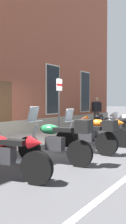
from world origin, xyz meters
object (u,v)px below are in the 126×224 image
object	(u,v)px
motorcycle_black_sport	(110,126)
motorcycle_white_sport	(125,123)
motorcycle_green_touring	(57,140)
parking_sign	(59,99)
motorcycle_orange_sport	(98,129)
motorcycle_silver_touring	(88,135)
pedestrian_dark_jacket	(96,110)

from	to	relation	value
motorcycle_black_sport	motorcycle_white_sport	xyz separation A→B (m)	(1.65, -0.05, 0.02)
motorcycle_green_touring	motorcycle_black_sport	distance (m)	4.28
parking_sign	motorcycle_black_sport	bearing A→B (deg)	-52.37
motorcycle_orange_sport	parking_sign	bearing A→B (deg)	86.16
motorcycle_silver_touring	pedestrian_dark_jacket	xyz separation A→B (m)	(7.01, 2.95, 0.49)
motorcycle_orange_sport	pedestrian_dark_jacket	world-z (taller)	pedestrian_dark_jacket
motorcycle_silver_touring	motorcycle_orange_sport	world-z (taller)	motorcycle_silver_touring
motorcycle_green_touring	pedestrian_dark_jacket	bearing A→B (deg)	18.68
motorcycle_black_sport	motorcycle_white_sport	bearing A→B (deg)	-1.84
pedestrian_dark_jacket	motorcycle_silver_touring	bearing A→B (deg)	-157.17
parking_sign	motorcycle_silver_touring	bearing A→B (deg)	-127.49
parking_sign	motorcycle_green_touring	bearing A→B (deg)	-147.84
motorcycle_green_touring	motorcycle_orange_sport	xyz separation A→B (m)	(2.94, 0.27, -0.02)
motorcycle_white_sport	parking_sign	xyz separation A→B (m)	(-2.86, 1.62, 1.03)
motorcycle_orange_sport	motorcycle_white_sport	world-z (taller)	motorcycle_white_sport
pedestrian_dark_jacket	motorcycle_white_sport	bearing A→B (deg)	-135.42
motorcycle_white_sport	pedestrian_dark_jacket	xyz separation A→B (m)	(2.63, 2.59, 0.46)
motorcycle_orange_sport	pedestrian_dark_jacket	distance (m)	6.20
motorcycle_black_sport	parking_sign	distance (m)	2.24
motorcycle_white_sport	motorcycle_silver_touring	bearing A→B (deg)	-175.29
motorcycle_white_sport	motorcycle_orange_sport	bearing A→B (deg)	-179.45
motorcycle_silver_touring	parking_sign	distance (m)	2.72
motorcycle_black_sport	parking_sign	size ratio (longest dim) A/B	0.90
motorcycle_green_touring	motorcycle_white_sport	xyz separation A→B (m)	(5.92, 0.30, -0.00)
pedestrian_dark_jacket	parking_sign	xyz separation A→B (m)	(-5.49, -0.97, 0.57)
motorcycle_silver_touring	motorcycle_black_sport	distance (m)	2.76
motorcycle_green_touring	parking_sign	bearing A→B (deg)	32.16
motorcycle_black_sport	pedestrian_dark_jacket	world-z (taller)	pedestrian_dark_jacket
motorcycle_green_touring	pedestrian_dark_jacket	distance (m)	9.03
motorcycle_green_touring	pedestrian_dark_jacket	size ratio (longest dim) A/B	1.27
motorcycle_orange_sport	motorcycle_green_touring	bearing A→B (deg)	-174.77
motorcycle_black_sport	motorcycle_silver_touring	bearing A→B (deg)	-171.38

